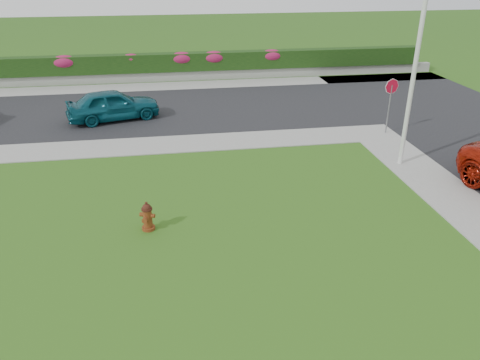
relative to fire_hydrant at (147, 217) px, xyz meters
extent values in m
plane|color=black|center=(2.74, -2.28, -0.42)|extent=(120.00, 120.00, 0.00)
cube|color=black|center=(-2.26, 11.72, -0.40)|extent=(26.00, 8.00, 0.04)
cube|color=gray|center=(-3.26, 6.72, -0.40)|extent=(24.00, 2.00, 0.04)
cube|color=gray|center=(9.74, 6.72, -0.40)|extent=(2.00, 2.00, 0.04)
cube|color=gray|center=(1.74, 16.72, -0.40)|extent=(34.00, 2.00, 0.04)
cube|color=gray|center=(1.74, 18.22, -0.12)|extent=(34.00, 0.40, 0.60)
cube|color=black|center=(1.74, 18.32, 0.73)|extent=(32.00, 0.90, 1.10)
cylinder|color=#58260D|center=(0.00, 0.01, -0.37)|extent=(0.38, 0.38, 0.09)
cylinder|color=#58260D|center=(0.00, 0.01, -0.04)|extent=(0.25, 0.25, 0.57)
cylinder|color=black|center=(0.00, 0.01, 0.25)|extent=(0.31, 0.31, 0.06)
sphere|color=black|center=(0.00, 0.01, 0.28)|extent=(0.25, 0.25, 0.25)
cylinder|color=black|center=(0.00, 0.01, 0.42)|extent=(0.08, 0.08, 0.08)
cylinder|color=#58260D|center=(-0.15, 0.07, 0.05)|extent=(0.15, 0.15, 0.12)
cylinder|color=#58260D|center=(0.16, -0.05, 0.05)|extent=(0.15, 0.15, 0.12)
cylinder|color=#58260D|center=(-0.06, -0.15, -0.02)|extent=(0.20, 0.18, 0.17)
imported|color=#0B4A58|center=(-1.77, 10.48, 0.35)|extent=(4.60, 2.83, 1.46)
cylinder|color=silver|center=(9.33, 3.29, 2.68)|extent=(0.16, 0.16, 6.19)
cylinder|color=slate|center=(10.31, 6.64, 0.67)|extent=(0.06, 0.06, 2.17)
cylinder|color=#B60C28|center=(10.31, 6.64, 1.70)|extent=(0.63, 0.14, 0.63)
cylinder|color=white|center=(10.31, 6.64, 1.70)|extent=(0.66, 0.13, 0.67)
ellipsoid|color=#C0205B|center=(-5.21, 18.22, 0.97)|extent=(1.57, 1.01, 0.78)
ellipsoid|color=#C0205B|center=(-1.24, 18.22, 1.06)|extent=(1.12, 0.72, 0.56)
ellipsoid|color=#C0205B|center=(1.87, 18.22, 0.98)|extent=(1.51, 0.97, 0.76)
ellipsoid|color=#C0205B|center=(3.91, 18.22, 0.98)|extent=(1.53, 0.98, 0.77)
ellipsoid|color=#C0205B|center=(7.66, 18.22, 0.99)|extent=(1.49, 0.96, 0.74)
camera|label=1|loc=(0.77, -11.82, 6.63)|focal=35.00mm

